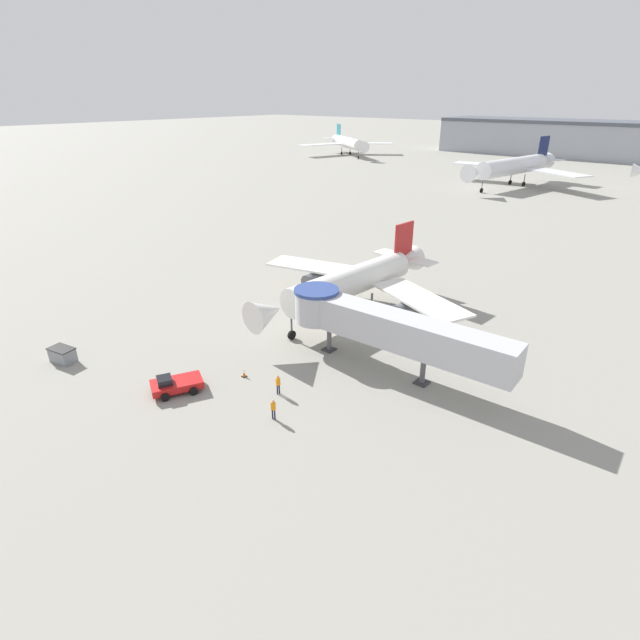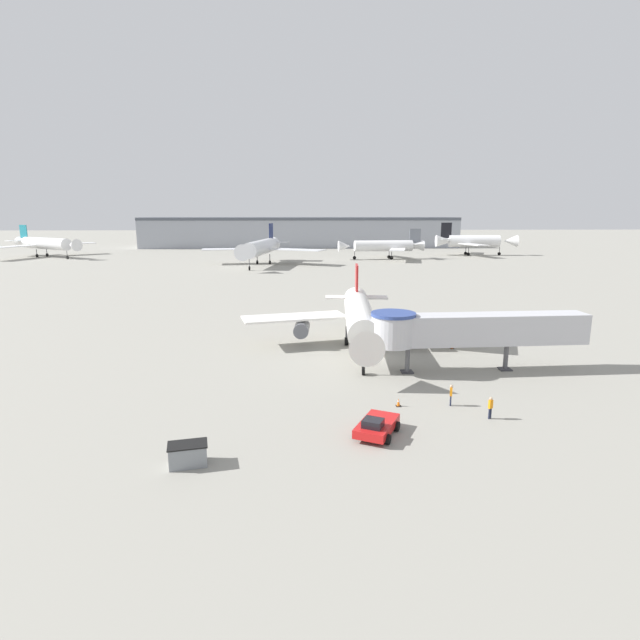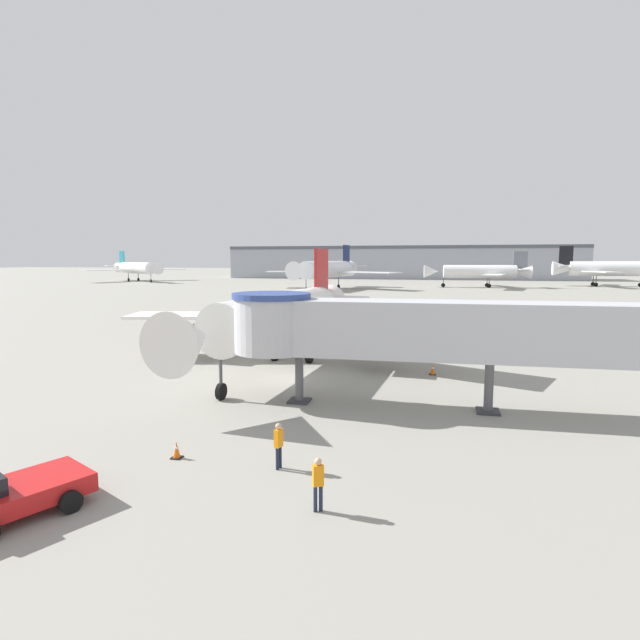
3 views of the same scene
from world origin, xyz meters
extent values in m
plane|color=gray|center=(0.00, 0.00, 0.00)|extent=(800.00, 800.00, 0.00)
cylinder|color=white|center=(-1.00, 3.16, 3.70)|extent=(4.32, 17.12, 3.02)
cone|color=white|center=(-1.88, -8.14, 3.70)|extent=(3.27, 3.55, 3.02)
cone|color=white|center=(-0.27, 12.66, 3.70)|extent=(3.36, 4.75, 3.02)
cube|color=white|center=(-8.06, 6.01, 3.17)|extent=(12.10, 6.55, 0.22)
cube|color=white|center=(6.41, 4.89, 3.17)|extent=(12.14, 8.05, 0.22)
cube|color=#B21E1E|center=(-0.29, 12.44, 6.42)|extent=(0.49, 3.23, 3.93)
cube|color=white|center=(-0.25, 12.89, 4.23)|extent=(7.96, 2.85, 0.18)
cylinder|color=#565960|center=(-7.22, 4.94, 2.09)|extent=(1.90, 3.34, 1.66)
cylinder|color=#565960|center=(5.41, 3.96, 2.09)|extent=(1.90, 3.34, 1.66)
cylinder|color=#4C4C51|center=(-1.65, -5.22, 1.32)|extent=(0.18, 0.18, 1.74)
cylinder|color=black|center=(-1.65, -5.22, 0.45)|extent=(0.33, 0.92, 0.90)
cylinder|color=#4C4C51|center=(-2.20, 5.38, 1.32)|extent=(0.22, 0.22, 1.74)
cylinder|color=black|center=(-2.20, 5.38, 0.45)|extent=(0.47, 0.93, 0.90)
cylinder|color=#4C4C51|center=(0.51, 5.17, 1.32)|extent=(0.22, 0.22, 1.74)
cylinder|color=black|center=(0.51, 5.17, 0.45)|extent=(0.47, 0.93, 0.90)
cube|color=#B7B7BC|center=(10.22, -4.35, 4.04)|extent=(18.39, 3.33, 2.80)
cylinder|color=#B7B7BC|center=(1.07, -4.71, 4.04)|extent=(3.90, 3.90, 2.80)
cylinder|color=navy|center=(1.07, -4.71, 5.59)|extent=(4.10, 4.10, 0.30)
cylinder|color=#56565B|center=(2.54, -4.66, 1.32)|extent=(0.44, 0.44, 2.64)
cube|color=#333338|center=(2.54, -4.66, 0.06)|extent=(1.10, 1.10, 0.12)
cylinder|color=#56565B|center=(12.05, -4.28, 1.32)|extent=(0.44, 0.44, 2.64)
cube|color=#333338|center=(12.05, -4.28, 0.06)|extent=(1.10, 1.10, 0.12)
cube|color=red|center=(-2.39, -17.87, 0.62)|extent=(3.65, 4.48, 0.58)
cube|color=black|center=(-2.79, -18.67, 1.17)|extent=(1.62, 1.55, 0.52)
cylinder|color=black|center=(-3.84, -18.37, 0.34)|extent=(0.60, 0.75, 0.67)
cylinder|color=black|center=(-1.92, -19.32, 0.34)|extent=(0.60, 0.75, 0.67)
cylinder|color=black|center=(-2.86, -16.42, 0.34)|extent=(0.60, 0.75, 0.67)
cylinder|color=black|center=(-0.95, -17.38, 0.34)|extent=(0.60, 0.75, 0.67)
cube|color=gray|center=(-14.19, -21.49, 0.63)|extent=(2.39, 1.73, 1.25)
cube|color=black|center=(-14.19, -21.49, 1.29)|extent=(2.53, 1.83, 0.08)
cube|color=black|center=(0.07, -12.96, 0.02)|extent=(0.39, 0.39, 0.04)
cone|color=orange|center=(0.07, -12.96, 0.34)|extent=(0.27, 0.27, 0.60)
cylinder|color=white|center=(0.07, -12.96, 0.42)|extent=(0.15, 0.15, 0.07)
cube|color=black|center=(9.29, 3.40, 0.02)|extent=(0.43, 0.43, 0.04)
cone|color=orange|center=(9.29, 3.40, 0.38)|extent=(0.30, 0.30, 0.67)
cylinder|color=white|center=(9.29, 3.40, 0.46)|extent=(0.16, 0.16, 0.08)
cylinder|color=#1E2338|center=(4.15, -12.92, 0.41)|extent=(0.12, 0.12, 0.82)
cylinder|color=#1E2338|center=(4.10, -13.08, 0.41)|extent=(0.12, 0.12, 0.82)
cube|color=orange|center=(4.12, -13.00, 1.14)|extent=(0.28, 0.37, 0.65)
sphere|color=tan|center=(4.12, -13.00, 1.58)|extent=(0.22, 0.22, 0.22)
cylinder|color=#1E2338|center=(6.29, -15.59, 0.40)|extent=(0.12, 0.12, 0.80)
cylinder|color=#1E2338|center=(6.14, -15.67, 0.40)|extent=(0.12, 0.12, 0.80)
cube|color=orange|center=(6.21, -15.63, 1.12)|extent=(0.37, 0.31, 0.64)
sphere|color=tan|center=(6.21, -15.63, 1.55)|extent=(0.22, 0.22, 0.22)
cylinder|color=silver|center=(-18.10, 94.32, 5.05)|extent=(8.42, 26.84, 4.18)
cone|color=silver|center=(-20.88, 77.31, 5.05)|extent=(4.87, 5.22, 4.18)
cone|color=silver|center=(-15.72, 108.85, 5.05)|extent=(5.14, 6.87, 4.18)
cube|color=silver|center=(-27.46, 99.14, 4.32)|extent=(16.58, 8.31, 0.22)
cube|color=silver|center=(-7.68, 95.90, 4.32)|extent=(16.84, 12.59, 0.22)
cube|color=#141E4C|center=(-15.77, 108.54, 8.81)|extent=(1.02, 4.84, 5.44)
cube|color=silver|center=(-15.67, 109.16, 5.78)|extent=(11.19, 5.10, 0.18)
cylinder|color=#4C4C51|center=(-20.19, 81.55, 1.75)|extent=(0.18, 0.18, 2.41)
cylinder|color=black|center=(-20.19, 81.55, 0.55)|extent=(0.43, 1.13, 1.10)
cylinder|color=#4C4C51|center=(-19.42, 97.90, 1.75)|extent=(0.22, 0.22, 2.41)
cylinder|color=black|center=(-19.42, 97.90, 0.55)|extent=(0.57, 1.15, 1.10)
cylinder|color=#4C4C51|center=(-15.70, 97.29, 1.75)|extent=(0.22, 0.22, 2.41)
cylinder|color=black|center=(-15.70, 97.29, 0.55)|extent=(0.57, 1.15, 1.10)
cylinder|color=white|center=(-92.15, 124.04, 4.68)|extent=(22.30, 17.37, 3.84)
cone|color=white|center=(-79.14, 114.81, 4.68)|extent=(5.67, 5.58, 3.84)
cone|color=white|center=(-103.29, 131.93, 4.68)|extent=(6.92, 6.47, 3.84)
cube|color=white|center=(-100.81, 117.58, 4.01)|extent=(10.27, 17.61, 0.22)
cube|color=white|center=(-88.92, 134.35, 4.01)|extent=(16.71, 14.42, 0.22)
cube|color=#19707F|center=(-103.05, 131.77, 8.14)|extent=(3.81, 2.80, 4.99)
cube|color=white|center=(-103.52, 132.10, 5.35)|extent=(9.14, 11.09, 0.18)
cylinder|color=#4C4C51|center=(-82.36, 117.10, 1.65)|extent=(0.18, 0.18, 2.21)
cylinder|color=black|center=(-82.36, 117.10, 0.55)|extent=(1.05, 0.85, 1.10)
cylinder|color=#4C4C51|center=(-95.66, 124.41, 1.65)|extent=(0.22, 0.22, 2.21)
cylinder|color=black|center=(-95.66, 124.41, 0.55)|extent=(1.13, 0.96, 1.10)
cylinder|color=#4C4C51|center=(-93.66, 127.23, 1.65)|extent=(0.22, 0.22, 2.21)
cylinder|color=black|center=(-93.66, 127.23, 0.55)|extent=(1.13, 0.96, 1.10)
cube|color=#999EA8|center=(-6.25, 175.00, 5.82)|extent=(135.57, 24.78, 11.65)
cube|color=#4C515B|center=(-6.25, 175.00, 12.25)|extent=(135.57, 25.28, 1.20)
camera|label=1|loc=(28.22, -36.63, 21.73)|focal=28.00mm
camera|label=2|loc=(-7.61, -48.91, 14.60)|focal=28.00mm
camera|label=3|loc=(9.53, -29.29, 7.45)|focal=28.00mm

